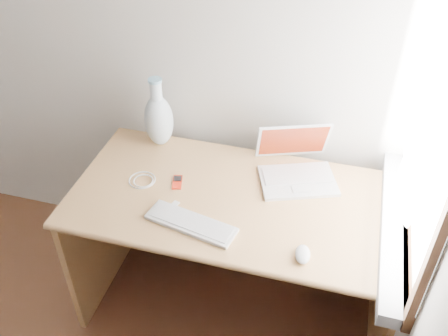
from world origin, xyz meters
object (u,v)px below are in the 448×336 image
(external_keyboard, at_px, (191,223))
(vase, at_px, (159,119))
(laptop, at_px, (300,167))
(desk, at_px, (240,220))

(external_keyboard, bearing_deg, vase, 134.50)
(vase, bearing_deg, laptop, -5.75)
(vase, bearing_deg, desk, -23.76)
(laptop, distance_m, external_keyboard, 0.58)
(laptop, height_order, external_keyboard, laptop)
(laptop, distance_m, vase, 0.72)
(desk, height_order, external_keyboard, external_keyboard)
(desk, bearing_deg, laptop, 28.87)
(desk, relative_size, vase, 4.03)
(desk, relative_size, external_keyboard, 3.65)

